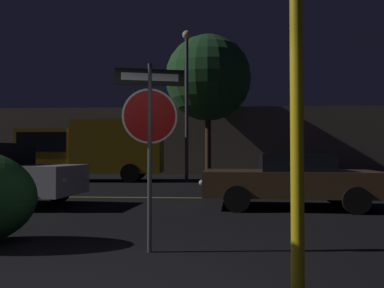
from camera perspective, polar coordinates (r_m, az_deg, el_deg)
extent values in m
cube|color=gold|center=(11.11, -2.27, -8.18)|extent=(33.18, 0.12, 0.01)
cylinder|color=#4C4C51|center=(5.05, -6.46, -2.03)|extent=(0.06, 0.06, 2.53)
cylinder|color=white|center=(5.08, -6.44, 4.26)|extent=(0.73, 0.18, 0.75)
cylinder|color=#B71414|center=(5.08, -6.44, 4.26)|extent=(0.68, 0.18, 0.69)
cube|color=black|center=(5.16, -6.43, 10.09)|extent=(0.92, 0.24, 0.22)
cube|color=white|center=(5.16, -6.43, 10.09)|extent=(0.76, 0.21, 0.10)
cylinder|color=yellow|center=(3.61, 15.68, 6.07)|extent=(0.12, 0.12, 3.58)
cylinder|color=black|center=(10.69, -19.64, -6.77)|extent=(0.62, 0.26, 0.60)
cylinder|color=black|center=(9.26, -24.60, -7.58)|extent=(0.62, 0.26, 0.60)
sphere|color=#F4EFCC|center=(10.00, -15.99, -4.90)|extent=(0.14, 0.14, 0.14)
sphere|color=#F4EFCC|center=(9.04, -18.86, -5.27)|extent=(0.14, 0.14, 0.14)
cube|color=brown|center=(9.37, 14.67, -5.77)|extent=(4.20, 1.93, 0.59)
cube|color=black|center=(9.36, 15.40, -2.73)|extent=(1.72, 1.55, 0.40)
cylinder|color=black|center=(8.49, 6.86, -8.28)|extent=(0.61, 0.23, 0.60)
cylinder|color=black|center=(10.11, 6.79, -7.15)|extent=(0.61, 0.23, 0.60)
cylinder|color=black|center=(8.88, 23.70, -7.87)|extent=(0.61, 0.23, 0.60)
cylinder|color=black|center=(10.44, 21.02, -6.89)|extent=(0.61, 0.23, 0.60)
sphere|color=#F4EFCC|center=(8.77, 1.50, -5.92)|extent=(0.14, 0.14, 0.14)
sphere|color=#F4EFCC|center=(9.82, 2.03, -5.43)|extent=(0.14, 0.14, 0.14)
cube|color=gold|center=(18.90, -20.80, -1.01)|extent=(2.57, 2.17, 2.01)
cube|color=black|center=(18.91, -20.79, 0.21)|extent=(2.33, 2.21, 0.89)
cube|color=gold|center=(17.97, -11.06, -0.39)|extent=(4.14, 2.37, 2.43)
cylinder|color=black|center=(17.92, -21.87, -4.14)|extent=(0.85, 0.32, 0.84)
cylinder|color=black|center=(19.88, -19.53, -3.87)|extent=(0.85, 0.32, 0.84)
cylinder|color=black|center=(16.82, -9.40, -4.40)|extent=(0.85, 0.32, 0.84)
cylinder|color=black|center=(18.89, -8.28, -4.07)|extent=(0.85, 0.32, 0.84)
cylinder|color=#4C4C51|center=(17.22, -0.81, 5.17)|extent=(0.16, 0.16, 6.55)
sphere|color=#F9E5B2|center=(17.95, -0.81, 16.28)|extent=(0.41, 0.41, 0.41)
cylinder|color=#422D1E|center=(20.70, 2.47, 0.21)|extent=(0.32, 0.32, 3.76)
sphere|color=#235128|center=(21.10, 2.46, 10.01)|extent=(4.75, 4.75, 4.75)
cube|color=#7A6B5B|center=(25.26, -1.21, 0.37)|extent=(26.01, 4.53, 4.15)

